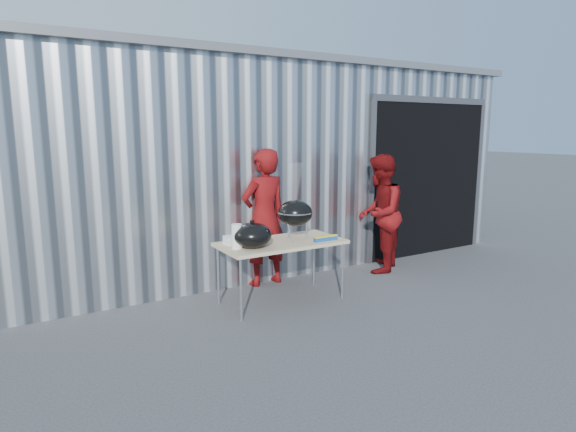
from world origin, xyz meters
TOP-DOWN VIEW (x-y plane):
  - ground at (0.00, 0.00)m, footprint 80.00×80.00m
  - building at (0.92, 4.59)m, footprint 8.20×6.20m
  - folding_table at (0.00, 0.91)m, footprint 1.50×0.75m
  - kettle_grill at (0.18, 0.89)m, footprint 0.43×0.43m
  - grill_lid at (-0.43, 0.81)m, footprint 0.44×0.44m
  - paper_towels at (-0.60, 0.86)m, footprint 0.12×0.12m
  - white_tub at (-0.55, 1.09)m, footprint 0.20×0.15m
  - foil_box at (0.48, 0.66)m, footprint 0.32×0.05m
  - person_cook at (0.15, 1.62)m, footprint 0.70×0.50m
  - person_bystander at (1.90, 1.31)m, footprint 1.07×1.04m

SIDE VIEW (x-z plane):
  - ground at x=0.00m, z-range 0.00..0.00m
  - folding_table at x=0.00m, z-range 0.33..1.08m
  - foil_box at x=0.48m, z-range 0.75..0.81m
  - white_tub at x=-0.55m, z-range 0.75..0.85m
  - person_bystander at x=1.90m, z-range 0.00..1.73m
  - paper_towels at x=-0.60m, z-range 0.75..1.03m
  - grill_lid at x=-0.43m, z-range 0.74..1.05m
  - person_cook at x=0.15m, z-range 0.00..1.83m
  - kettle_grill at x=0.18m, z-range 0.71..1.64m
  - building at x=0.92m, z-range -0.01..3.09m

